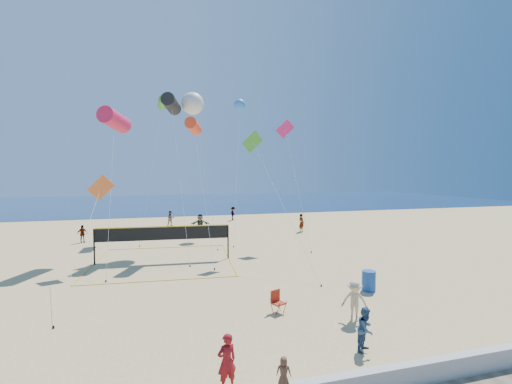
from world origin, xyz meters
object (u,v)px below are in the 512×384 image
object	(u,v)px
camp_chair	(277,300)
woman	(227,361)
trash_barrel	(369,281)
volleyball_net	(163,237)

from	to	relation	value
camp_chair	woman	bearing A→B (deg)	-146.70
woman	trash_barrel	bearing A→B (deg)	-160.93
camp_chair	volleyball_net	xyz separation A→B (m)	(-4.53, 10.01, 1.09)
trash_barrel	camp_chair	bearing A→B (deg)	-166.12
trash_barrel	volleyball_net	world-z (taller)	volleyball_net
woman	camp_chair	size ratio (longest dim) A/B	1.49
woman	camp_chair	world-z (taller)	woman
camp_chair	volleyball_net	size ratio (longest dim) A/B	0.11
camp_chair	trash_barrel	size ratio (longest dim) A/B	1.03
camp_chair	volleyball_net	world-z (taller)	volleyball_net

